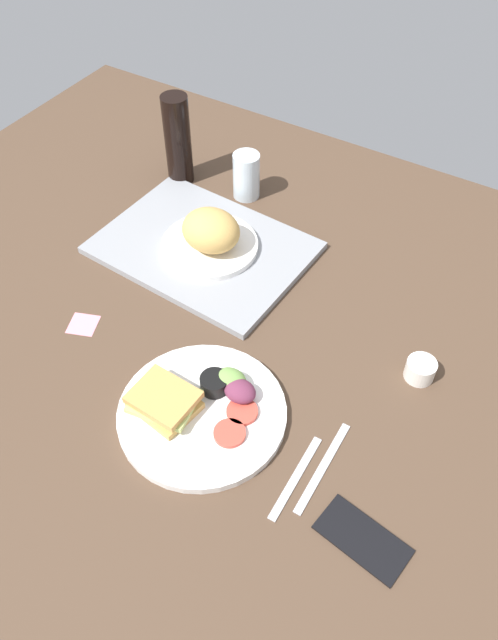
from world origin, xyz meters
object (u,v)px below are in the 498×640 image
cell_phone (363,538)px  knife (323,467)px  plate_with_salad (200,407)px  sticky_note (83,324)px  soda_bottle (178,140)px  bread_plate_near (210,236)px  fork (296,477)px  drinking_glass (246,176)px  espresso_cup (420,370)px  serving_tray (203,248)px

cell_phone → knife: bearing=153.1°
plate_with_salad → sticky_note: bearing=171.0°
soda_bottle → knife: size_ratio=1.18×
knife → cell_phone: (10.78, -7.82, 0.15)cm
bread_plate_near → plate_with_salad: bearing=-59.3°
bread_plate_near → soda_bottle: soda_bottle is taller
fork → knife: 5.00cm
drinking_glass → fork: size_ratio=0.67×
soda_bottle → bread_plate_near: bearing=-41.6°
plate_with_salad → sticky_note: plate_with_salad is taller
sticky_note → knife: bearing=-3.6°
bread_plate_near → sticky_note: (-10.80, -30.58, -5.66)cm
espresso_cup → knife: (-6.79, -26.27, -1.75)cm
bread_plate_near → espresso_cup: bearing=-8.6°
knife → sticky_note: (-55.65, 3.47, -0.19)cm
knife → serving_tray: bearing=53.3°
serving_tray → cell_phone: (58.07, -42.19, -0.40)cm
soda_bottle → sticky_note: soda_bottle is taller
drinking_glass → knife: (49.50, -56.61, -5.46)cm
espresso_cup → cell_phone: (3.99, -34.09, -1.60)cm
plate_with_salad → fork: (20.65, -2.41, -1.40)cm
cell_phone → sticky_note: cell_phone is taller
espresso_cup → sticky_note: 66.50cm
drinking_glass → knife: 75.40cm
knife → drinking_glass: bearing=40.5°
bread_plate_near → plate_with_salad: (21.19, -35.64, -4.08)cm
serving_tray → knife: serving_tray is taller
knife → soda_bottle: bearing=50.6°
bread_plate_near → plate_with_salad: 41.67cm
espresso_cup → fork: espresso_cup is taller
knife → bread_plate_near: bearing=52.1°
plate_with_salad → espresso_cup: plate_with_salad is taller
espresso_cup → cell_phone: 34.36cm
serving_tray → drinking_glass: size_ratio=3.94×
soda_bottle → serving_tray: bearing=-44.5°
plate_with_salad → fork: 20.84cm
fork → cell_phone: (13.78, -3.82, 0.15)cm
plate_with_salad → cell_phone: bearing=-10.2°
bread_plate_near → knife: bearing=-37.2°
plate_with_salad → cell_phone: plate_with_salad is taller
knife → espresso_cup: bearing=-15.1°
serving_tray → soda_bottle: bearing=135.5°
soda_bottle → cell_phone: size_ratio=1.56×
drinking_glass → sticky_note: (-6.15, -53.14, -5.65)cm
bread_plate_near → sticky_note: 32.92cm
plate_with_salad → espresso_cup: 41.27cm
bread_plate_near → sticky_note: bearing=-109.5°
drinking_glass → espresso_cup: (56.29, -30.34, -3.71)cm
serving_tray → soda_bottle: soda_bottle is taller
soda_bottle → fork: size_ratio=1.32×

